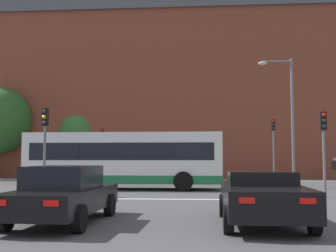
{
  "coord_description": "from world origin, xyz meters",
  "views": [
    {
      "loc": [
        1.07,
        -2.15,
        1.67
      ],
      "look_at": [
        -0.54,
        19.14,
        3.31
      ],
      "focal_mm": 45.0,
      "sensor_mm": 36.0,
      "label": 1
    }
  ],
  "objects_px": {
    "car_saloon_left": "(64,194)",
    "pedestrian_walking_west": "(186,168)",
    "pedestrian_waiting": "(335,167)",
    "pedestrian_walking_east": "(101,167)",
    "traffic_light_far_left": "(102,145)",
    "car_roadster_right": "(262,197)",
    "traffic_light_near_right": "(324,139)",
    "street_lamp_junction": "(287,109)",
    "bus_crossing_lead": "(124,159)",
    "traffic_light_near_left": "(45,136)",
    "traffic_light_far_right": "(274,140)"
  },
  "relations": [
    {
      "from": "street_lamp_junction",
      "to": "pedestrian_waiting",
      "type": "height_order",
      "value": "street_lamp_junction"
    },
    {
      "from": "street_lamp_junction",
      "to": "pedestrian_walking_east",
      "type": "bearing_deg",
      "value": 148.65
    },
    {
      "from": "bus_crossing_lead",
      "to": "traffic_light_far_left",
      "type": "height_order",
      "value": "traffic_light_far_left"
    },
    {
      "from": "car_roadster_right",
      "to": "traffic_light_near_right",
      "type": "relative_size",
      "value": 1.23
    },
    {
      "from": "bus_crossing_lead",
      "to": "traffic_light_near_left",
      "type": "relative_size",
      "value": 2.66
    },
    {
      "from": "car_saloon_left",
      "to": "traffic_light_far_left",
      "type": "distance_m",
      "value": 21.27
    },
    {
      "from": "traffic_light_far_left",
      "to": "street_lamp_junction",
      "type": "xyz_separation_m",
      "value": [
        12.4,
        -7.32,
        1.83
      ]
    },
    {
      "from": "street_lamp_junction",
      "to": "pedestrian_walking_west",
      "type": "relative_size",
      "value": 4.65
    },
    {
      "from": "bus_crossing_lead",
      "to": "street_lamp_junction",
      "type": "bearing_deg",
      "value": -79.43
    },
    {
      "from": "pedestrian_waiting",
      "to": "pedestrian_walking_east",
      "type": "bearing_deg",
      "value": -129.71
    },
    {
      "from": "bus_crossing_lead",
      "to": "traffic_light_near_right",
      "type": "bearing_deg",
      "value": -113.14
    },
    {
      "from": "bus_crossing_lead",
      "to": "car_roadster_right",
      "type": "bearing_deg",
      "value": -154.22
    },
    {
      "from": "bus_crossing_lead",
      "to": "traffic_light_far_right",
      "type": "height_order",
      "value": "traffic_light_far_right"
    },
    {
      "from": "traffic_light_far_right",
      "to": "pedestrian_waiting",
      "type": "relative_size",
      "value": 2.65
    },
    {
      "from": "traffic_light_far_left",
      "to": "pedestrian_walking_west",
      "type": "height_order",
      "value": "traffic_light_far_left"
    },
    {
      "from": "traffic_light_near_right",
      "to": "traffic_light_far_left",
      "type": "height_order",
      "value": "traffic_light_far_left"
    },
    {
      "from": "traffic_light_near_left",
      "to": "traffic_light_near_right",
      "type": "bearing_deg",
      "value": -0.14
    },
    {
      "from": "car_roadster_right",
      "to": "bus_crossing_lead",
      "type": "relative_size",
      "value": 0.43
    },
    {
      "from": "car_saloon_left",
      "to": "pedestrian_walking_west",
      "type": "xyz_separation_m",
      "value": [
        2.46,
        21.92,
        0.18
      ]
    },
    {
      "from": "car_saloon_left",
      "to": "pedestrian_walking_east",
      "type": "bearing_deg",
      "value": 102.47
    },
    {
      "from": "car_saloon_left",
      "to": "street_lamp_junction",
      "type": "relative_size",
      "value": 0.63
    },
    {
      "from": "pedestrian_waiting",
      "to": "traffic_light_far_right",
      "type": "bearing_deg",
      "value": -113.78
    },
    {
      "from": "car_saloon_left",
      "to": "pedestrian_waiting",
      "type": "xyz_separation_m",
      "value": [
        13.69,
        22.01,
        0.25
      ]
    },
    {
      "from": "traffic_light_near_left",
      "to": "pedestrian_waiting",
      "type": "bearing_deg",
      "value": 39.55
    },
    {
      "from": "car_saloon_left",
      "to": "traffic_light_far_right",
      "type": "xyz_separation_m",
      "value": [
        8.89,
        20.37,
        2.26
      ]
    },
    {
      "from": "traffic_light_near_left",
      "to": "traffic_light_far_left",
      "type": "bearing_deg",
      "value": 91.85
    },
    {
      "from": "street_lamp_junction",
      "to": "traffic_light_near_left",
      "type": "bearing_deg",
      "value": -154.65
    },
    {
      "from": "bus_crossing_lead",
      "to": "pedestrian_walking_east",
      "type": "bearing_deg",
      "value": 20.41
    },
    {
      "from": "pedestrian_walking_west",
      "to": "car_saloon_left",
      "type": "bearing_deg",
      "value": -55.22
    },
    {
      "from": "car_roadster_right",
      "to": "pedestrian_walking_west",
      "type": "xyz_separation_m",
      "value": [
        -2.63,
        21.8,
        0.23
      ]
    },
    {
      "from": "bus_crossing_lead",
      "to": "traffic_light_near_right",
      "type": "xyz_separation_m",
      "value": [
        9.41,
        -4.02,
        0.88
      ]
    },
    {
      "from": "car_saloon_left",
      "to": "car_roadster_right",
      "type": "xyz_separation_m",
      "value": [
        5.1,
        0.11,
        -0.05
      ]
    },
    {
      "from": "car_roadster_right",
      "to": "pedestrian_waiting",
      "type": "xyz_separation_m",
      "value": [
        8.59,
        21.9,
        0.3
      ]
    },
    {
      "from": "traffic_light_near_left",
      "to": "street_lamp_junction",
      "type": "xyz_separation_m",
      "value": [
        11.98,
        5.68,
        1.82
      ]
    },
    {
      "from": "traffic_light_near_right",
      "to": "pedestrian_waiting",
      "type": "relative_size",
      "value": 2.16
    },
    {
      "from": "bus_crossing_lead",
      "to": "pedestrian_walking_west",
      "type": "xyz_separation_m",
      "value": [
        3.01,
        10.11,
        -0.7
      ]
    },
    {
      "from": "traffic_light_near_right",
      "to": "pedestrian_walking_east",
      "type": "bearing_deg",
      "value": 134.01
    },
    {
      "from": "traffic_light_near_right",
      "to": "pedestrian_walking_west",
      "type": "xyz_separation_m",
      "value": [
        -6.39,
        14.13,
        -1.58
      ]
    },
    {
      "from": "pedestrian_waiting",
      "to": "street_lamp_junction",
      "type": "bearing_deg",
      "value": -74.07
    },
    {
      "from": "car_roadster_right",
      "to": "traffic_light_far_left",
      "type": "xyz_separation_m",
      "value": [
        -9.02,
        20.7,
        1.96
      ]
    },
    {
      "from": "pedestrian_waiting",
      "to": "traffic_light_far_left",
      "type": "bearing_deg",
      "value": -128.75
    },
    {
      "from": "pedestrian_walking_east",
      "to": "traffic_light_far_left",
      "type": "bearing_deg",
      "value": -81.87
    },
    {
      "from": "traffic_light_near_left",
      "to": "pedestrian_walking_west",
      "type": "height_order",
      "value": "traffic_light_near_left"
    },
    {
      "from": "car_saloon_left",
      "to": "traffic_light_near_right",
      "type": "distance_m",
      "value": 11.92
    },
    {
      "from": "pedestrian_waiting",
      "to": "pedestrian_walking_west",
      "type": "height_order",
      "value": "pedestrian_waiting"
    },
    {
      "from": "traffic_light_near_right",
      "to": "traffic_light_far_left",
      "type": "distance_m",
      "value": 18.25
    },
    {
      "from": "car_saloon_left",
      "to": "traffic_light_far_right",
      "type": "relative_size",
      "value": 1.03
    },
    {
      "from": "traffic_light_far_left",
      "to": "street_lamp_junction",
      "type": "height_order",
      "value": "street_lamp_junction"
    },
    {
      "from": "car_saloon_left",
      "to": "car_roadster_right",
      "type": "height_order",
      "value": "car_saloon_left"
    },
    {
      "from": "street_lamp_junction",
      "to": "pedestrian_walking_west",
      "type": "height_order",
      "value": "street_lamp_junction"
    }
  ]
}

